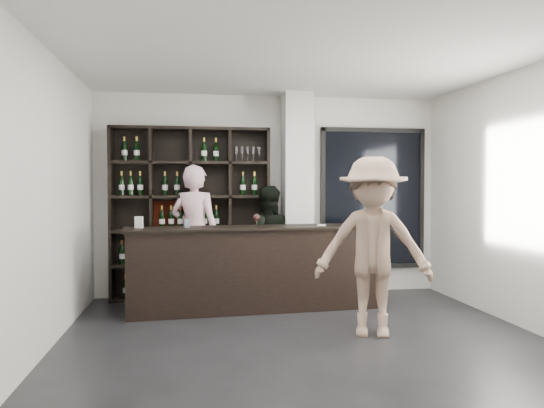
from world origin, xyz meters
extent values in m
cube|color=black|center=(0.00, 0.00, -0.01)|extent=(5.00, 5.50, 0.01)
cube|color=silver|center=(0.35, 2.47, 1.45)|extent=(0.40, 0.40, 2.90)
cube|color=black|center=(1.55, 2.69, 1.40)|extent=(1.60, 0.08, 2.10)
cube|color=black|center=(1.55, 2.69, 1.40)|extent=(1.48, 0.02, 1.98)
cube|color=black|center=(-0.35, 1.75, 0.52)|extent=(3.16, 0.59, 1.04)
cube|color=black|center=(-0.35, 1.75, 1.05)|extent=(3.24, 0.67, 0.03)
imported|color=#FDC5D1|center=(-1.10, 2.40, 0.94)|extent=(0.80, 0.67, 1.87)
imported|color=black|center=(-0.10, 2.40, 0.79)|extent=(0.79, 0.63, 1.59)
imported|color=#9B7A62|center=(0.75, 0.40, 0.94)|extent=(1.38, 1.06, 1.89)
cylinder|color=silver|center=(-1.20, 1.71, 1.12)|extent=(0.09, 0.09, 0.11)
cube|color=white|center=(0.53, 1.74, 1.08)|extent=(0.13, 0.13, 0.02)
cube|color=white|center=(-1.78, 1.72, 1.14)|extent=(0.10, 0.07, 0.14)
camera|label=1|loc=(-1.13, -4.93, 1.58)|focal=35.00mm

